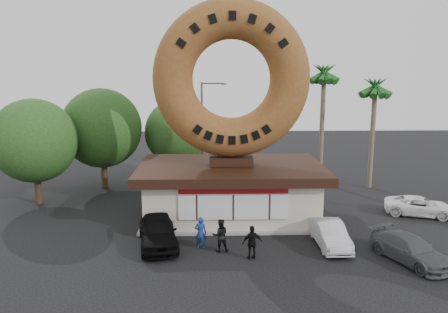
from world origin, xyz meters
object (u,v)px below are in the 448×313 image
at_px(person_center, 220,235).
at_px(person_right, 252,243).
at_px(car_grey, 410,249).
at_px(car_black, 158,231).
at_px(donut_shop, 231,189).
at_px(person_left, 201,233).
at_px(car_white, 420,206).
at_px(giant_donut, 231,79).
at_px(street_lamp, 204,125).
at_px(car_silver, 330,234).

distance_m(person_center, person_right, 1.79).
distance_m(person_center, car_grey, 9.09).
distance_m(person_right, car_black, 5.06).
height_order(person_center, car_black, person_center).
bearing_deg(donut_shop, car_grey, -39.59).
bearing_deg(person_left, donut_shop, -102.59).
distance_m(donut_shop, person_center, 5.50).
bearing_deg(person_right, car_white, -161.80).
relative_size(giant_donut, car_black, 2.00).
relative_size(giant_donut, street_lamp, 1.16).
bearing_deg(donut_shop, street_lamp, 100.50).
distance_m(person_left, car_silver, 6.66).
height_order(car_silver, car_grey, car_silver).
bearing_deg(person_center, donut_shop, -105.12).
xyz_separation_m(person_left, car_silver, (6.66, 0.17, -0.20)).
bearing_deg(car_white, car_black, 124.79).
bearing_deg(car_silver, car_black, 176.63).
bearing_deg(car_black, car_silver, -12.70).
xyz_separation_m(person_right, car_black, (-4.74, 1.78, -0.05)).
distance_m(street_lamp, person_left, 15.47).
distance_m(giant_donut, car_black, 9.74).
relative_size(person_left, car_silver, 0.43).
bearing_deg(donut_shop, car_white, -0.54).
distance_m(car_silver, car_white, 8.39).
bearing_deg(person_right, car_grey, 165.27).
height_order(person_left, person_right, person_left).
relative_size(person_right, car_black, 0.36).
xyz_separation_m(street_lamp, car_grey, (10.08, -16.81, -3.87)).
distance_m(person_center, car_white, 13.65).
distance_m(donut_shop, car_grey, 10.73).
xyz_separation_m(donut_shop, giant_donut, (0.00, 0.02, 6.66)).
distance_m(donut_shop, person_right, 6.43).
bearing_deg(street_lamp, person_center, -85.90).
xyz_separation_m(car_silver, car_grey, (3.31, -1.95, -0.02)).
bearing_deg(donut_shop, car_black, -131.23).
bearing_deg(car_black, street_lamp, 71.02).
xyz_separation_m(car_silver, car_white, (6.92, 4.74, -0.05)).
xyz_separation_m(giant_donut, person_left, (-1.74, -5.04, -7.59)).
height_order(donut_shop, street_lamp, street_lamp).
relative_size(car_silver, car_grey, 0.91).
height_order(car_silver, car_white, car_silver).
relative_size(giant_donut, person_right, 5.55).
xyz_separation_m(car_grey, car_white, (3.62, 6.69, -0.03)).
distance_m(car_black, car_silver, 8.90).
bearing_deg(street_lamp, car_white, -36.49).
xyz_separation_m(giant_donut, street_lamp, (-1.86, 10.00, -3.95)).
bearing_deg(donut_shop, person_left, -109.15).
relative_size(street_lamp, person_right, 4.80).
distance_m(person_right, car_grey, 7.48).
height_order(person_right, car_silver, person_right).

